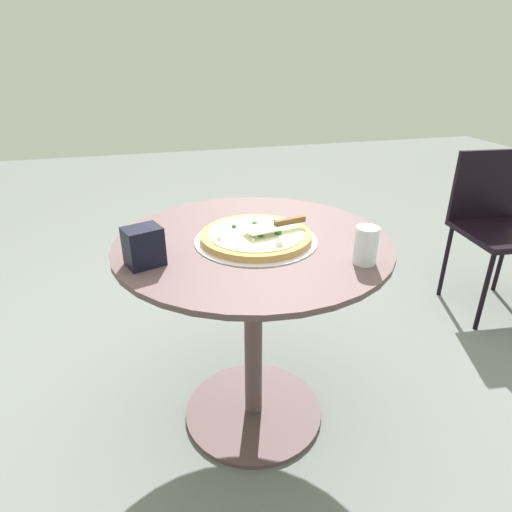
{
  "coord_description": "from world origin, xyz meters",
  "views": [
    {
      "loc": [
        -1.25,
        0.32,
        1.29
      ],
      "look_at": [
        -0.01,
        -0.01,
        0.69
      ],
      "focal_mm": 30.46,
      "sensor_mm": 36.0,
      "label": 1
    }
  ],
  "objects_px": {
    "pizza_on_tray": "(256,236)",
    "patio_chair_far": "(497,219)",
    "patio_table": "(253,298)",
    "pizza_server": "(276,225)",
    "napkin_dispenser": "(144,246)",
    "drinking_cup": "(366,245)"
  },
  "relations": [
    {
      "from": "patio_table",
      "to": "napkin_dispenser",
      "type": "distance_m",
      "value": 0.45
    },
    {
      "from": "pizza_on_tray",
      "to": "patio_chair_far",
      "type": "relative_size",
      "value": 0.47
    },
    {
      "from": "patio_table",
      "to": "napkin_dispenser",
      "type": "relative_size",
      "value": 7.96
    },
    {
      "from": "patio_table",
      "to": "drinking_cup",
      "type": "bearing_deg",
      "value": -133.18
    },
    {
      "from": "patio_table",
      "to": "pizza_server",
      "type": "height_order",
      "value": "pizza_server"
    },
    {
      "from": "patio_chair_far",
      "to": "napkin_dispenser",
      "type": "bearing_deg",
      "value": 107.95
    },
    {
      "from": "pizza_server",
      "to": "patio_chair_far",
      "type": "distance_m",
      "value": 1.49
    },
    {
      "from": "patio_table",
      "to": "patio_chair_far",
      "type": "distance_m",
      "value": 1.52
    },
    {
      "from": "pizza_server",
      "to": "patio_chair_far",
      "type": "bearing_deg",
      "value": -69.84
    },
    {
      "from": "patio_table",
      "to": "pizza_on_tray",
      "type": "distance_m",
      "value": 0.23
    },
    {
      "from": "drinking_cup",
      "to": "patio_chair_far",
      "type": "height_order",
      "value": "drinking_cup"
    },
    {
      "from": "pizza_on_tray",
      "to": "drinking_cup",
      "type": "bearing_deg",
      "value": -132.48
    },
    {
      "from": "pizza_on_tray",
      "to": "patio_chair_far",
      "type": "height_order",
      "value": "patio_chair_far"
    },
    {
      "from": "pizza_server",
      "to": "napkin_dispenser",
      "type": "bearing_deg",
      "value": 100.19
    },
    {
      "from": "patio_table",
      "to": "pizza_on_tray",
      "type": "relative_size",
      "value": 2.27
    },
    {
      "from": "pizza_on_tray",
      "to": "drinking_cup",
      "type": "relative_size",
      "value": 3.62
    },
    {
      "from": "pizza_on_tray",
      "to": "napkin_dispenser",
      "type": "xyz_separation_m",
      "value": [
        -0.08,
        0.35,
        0.04
      ]
    },
    {
      "from": "pizza_server",
      "to": "patio_chair_far",
      "type": "relative_size",
      "value": 0.26
    },
    {
      "from": "pizza_on_tray",
      "to": "drinking_cup",
      "type": "distance_m",
      "value": 0.35
    },
    {
      "from": "pizza_server",
      "to": "patio_chair_far",
      "type": "xyz_separation_m",
      "value": [
        0.5,
        -1.37,
        -0.3
      ]
    },
    {
      "from": "patio_table",
      "to": "drinking_cup",
      "type": "xyz_separation_m",
      "value": [
        -0.25,
        -0.26,
        0.27
      ]
    },
    {
      "from": "patio_chair_far",
      "to": "patio_table",
      "type": "bearing_deg",
      "value": 108.44
    }
  ]
}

